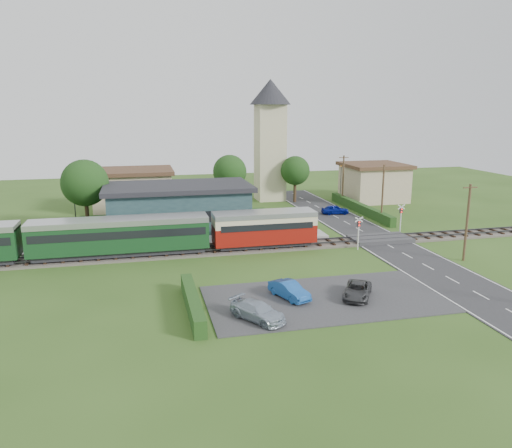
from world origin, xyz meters
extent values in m
plane|color=#2D4C19|center=(0.00, 0.00, 0.00)|extent=(120.00, 120.00, 0.00)
cube|color=#4C443D|center=(0.00, 2.00, 0.10)|extent=(76.00, 3.20, 0.20)
cube|color=#3F3F47|center=(0.00, 1.28, 0.42)|extent=(76.00, 0.08, 0.15)
cube|color=#3F3F47|center=(0.00, 2.72, 0.42)|extent=(76.00, 0.08, 0.15)
cube|color=#28282B|center=(10.00, 0.00, 0.03)|extent=(6.00, 70.00, 0.05)
cube|color=#333335|center=(-1.50, -12.00, 0.04)|extent=(17.00, 9.00, 0.08)
cube|color=#333335|center=(10.00, 2.00, 0.23)|extent=(6.20, 3.40, 0.45)
cube|color=gray|center=(-10.00, 5.20, 0.23)|extent=(30.00, 3.00, 0.45)
cube|color=beige|center=(-18.00, 5.20, 1.65)|extent=(2.00, 2.00, 2.40)
cube|color=#232328|center=(-18.00, 5.20, 2.93)|extent=(2.30, 2.30, 0.15)
cube|color=#223C40|center=(-10.00, 11.00, 2.40)|extent=(15.00, 8.00, 4.80)
cube|color=#232328|center=(-10.00, 11.00, 5.05)|extent=(16.00, 9.00, 0.50)
cube|color=#232328|center=(-10.00, 7.06, 1.10)|extent=(1.20, 0.12, 2.20)
cube|color=black|center=(-15.00, 7.06, 2.40)|extent=(1.00, 0.12, 1.20)
cube|color=black|center=(-13.00, 7.06, 2.40)|extent=(1.00, 0.12, 1.20)
cube|color=black|center=(-7.00, 7.06, 2.40)|extent=(1.00, 0.12, 1.20)
cube|color=black|center=(-5.00, 7.06, 2.40)|extent=(1.00, 0.12, 1.20)
cube|color=#232328|center=(-2.45, 2.00, 0.59)|extent=(9.00, 2.20, 0.50)
cube|color=maroon|center=(-2.45, 2.00, 1.59)|extent=(10.00, 2.80, 1.80)
cube|color=beige|center=(-2.45, 2.00, 2.84)|extent=(10.00, 2.82, 0.90)
cube|color=black|center=(-2.45, 2.00, 2.49)|extent=(9.00, 2.88, 0.60)
cube|color=#ADAFB3|center=(-2.45, 2.00, 3.49)|extent=(10.00, 2.90, 0.45)
cube|color=#232328|center=(-16.05, 2.00, 0.59)|extent=(15.20, 2.20, 0.50)
cube|color=#133A1A|center=(-16.05, 2.00, 2.09)|extent=(16.00, 2.80, 2.60)
cube|color=black|center=(-16.05, 2.00, 2.49)|extent=(15.40, 2.86, 0.70)
cube|color=#ADAFB3|center=(-16.05, 2.00, 3.49)|extent=(16.00, 2.90, 0.50)
cube|color=beige|center=(5.00, 28.00, 7.00)|extent=(4.00, 4.00, 14.00)
cone|color=#232328|center=(5.00, 28.00, 15.80)|extent=(6.00, 6.00, 3.60)
cube|color=tan|center=(-15.00, 25.00, 2.50)|extent=(10.00, 8.00, 5.00)
cube|color=#472D1E|center=(-15.00, 25.00, 5.25)|extent=(10.80, 8.80, 0.50)
cube|color=tan|center=(20.00, 24.00, 2.50)|extent=(8.00, 8.00, 5.00)
cube|color=#472D1E|center=(20.00, 24.00, 5.25)|extent=(8.80, 8.80, 0.50)
cube|color=#193814|center=(-11.00, -12.00, 0.60)|extent=(0.80, 9.00, 1.20)
cube|color=#193814|center=(14.20, 16.00, 0.60)|extent=(0.80, 18.00, 1.20)
cube|color=#193814|center=(-10.00, 15.50, 0.65)|extent=(22.00, 0.80, 1.30)
cylinder|color=#332316|center=(-20.00, 14.00, 2.06)|extent=(0.44, 0.44, 4.12)
sphere|color=#143311|center=(-20.00, 14.00, 5.40)|extent=(5.20, 5.20, 5.20)
cylinder|color=#332316|center=(-2.00, 23.00, 1.93)|extent=(0.44, 0.44, 3.85)
sphere|color=#143311|center=(-2.00, 23.00, 5.04)|extent=(4.60, 4.60, 4.60)
cylinder|color=#332316|center=(8.00, 25.00, 1.79)|extent=(0.44, 0.44, 3.58)
sphere|color=#143311|center=(8.00, 25.00, 4.68)|extent=(4.20, 4.20, 4.20)
cylinder|color=#473321|center=(14.20, -6.00, 3.50)|extent=(0.22, 0.22, 7.00)
cube|color=#473321|center=(14.20, -6.00, 6.70)|extent=(1.40, 0.10, 0.10)
cylinder|color=#473321|center=(14.20, 10.00, 3.50)|extent=(0.22, 0.22, 7.00)
cube|color=#473321|center=(14.20, 10.00, 6.70)|extent=(1.40, 0.10, 0.10)
cylinder|color=#473321|center=(14.20, 22.00, 3.50)|extent=(0.22, 0.22, 7.00)
cube|color=#473321|center=(14.20, 22.00, 6.70)|extent=(1.40, 0.10, 0.10)
cylinder|color=silver|center=(6.40, -0.40, 1.50)|extent=(0.12, 0.12, 3.00)
cube|color=#232328|center=(6.40, -0.40, 2.60)|extent=(0.35, 0.18, 0.55)
sphere|color=#FF190C|center=(6.40, -0.52, 2.75)|extent=(0.14, 0.14, 0.14)
sphere|color=#FF190C|center=(6.40, -0.52, 2.45)|extent=(0.14, 0.14, 0.14)
cube|color=silver|center=(6.40, -0.40, 3.00)|extent=(0.84, 0.05, 0.55)
cube|color=silver|center=(6.40, -0.40, 3.00)|extent=(0.84, 0.05, 0.55)
cylinder|color=silver|center=(13.60, 4.40, 1.50)|extent=(0.12, 0.12, 3.00)
cube|color=#232328|center=(13.60, 4.40, 2.60)|extent=(0.35, 0.18, 0.55)
sphere|color=#FF190C|center=(13.60, 4.28, 2.75)|extent=(0.14, 0.14, 0.14)
sphere|color=#FF190C|center=(13.60, 4.28, 2.45)|extent=(0.14, 0.14, 0.14)
cube|color=silver|center=(13.60, 4.40, 3.00)|extent=(0.84, 0.05, 0.55)
cube|color=silver|center=(13.60, 4.40, 3.00)|extent=(0.84, 0.05, 0.55)
cylinder|color=#3F3F47|center=(-22.00, 20.00, 2.50)|extent=(0.14, 0.14, 5.00)
sphere|color=orange|center=(-22.00, 20.00, 5.00)|extent=(0.30, 0.30, 0.30)
cylinder|color=#3F3F47|center=(16.00, 27.00, 2.50)|extent=(0.14, 0.14, 5.00)
sphere|color=orange|center=(16.00, 27.00, 5.00)|extent=(0.30, 0.30, 0.30)
imported|color=navy|center=(10.50, 15.58, 0.65)|extent=(3.64, 1.79, 1.20)
imported|color=#1C54A5|center=(-3.95, -11.32, 0.68)|extent=(2.50, 3.87, 1.20)
imported|color=#9CA9B9|center=(-7.06, -14.50, 0.67)|extent=(3.67, 4.33, 1.19)
imported|color=#363739|center=(0.90, -12.35, 0.61)|extent=(3.49, 4.19, 1.07)
imported|color=gray|center=(-1.40, 5.12, 1.24)|extent=(0.63, 0.47, 1.58)
imported|color=gray|center=(-16.16, 5.17, 1.19)|extent=(0.76, 0.86, 1.48)
camera|label=1|loc=(-14.09, -43.84, 13.49)|focal=35.00mm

